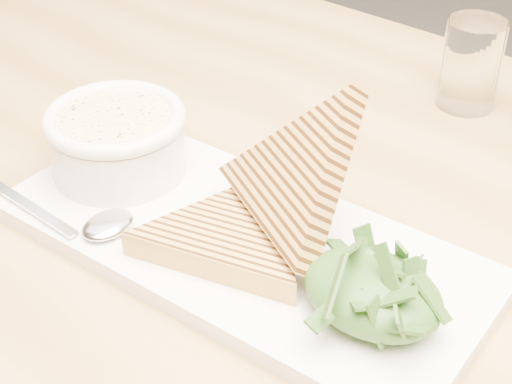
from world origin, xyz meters
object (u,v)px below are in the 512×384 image
Objects in this scene: platter at (241,243)px; glass_near at (471,64)px; table_top at (230,203)px; soup_bowl at (118,147)px.

platter is 0.35m from glass_near.
glass_near reaches higher than table_top.
table_top is at bearing 37.38° from soup_bowl.
table_top is at bearing 136.93° from platter.
platter is at bearing -94.45° from glass_near.
platter is (0.07, -0.07, 0.03)m from table_top.
soup_bowl is at bearing 178.60° from platter.
soup_bowl is 0.39m from glass_near.
glass_near is at bearing 62.79° from soup_bowl.
table_top is 10.43× the size of soup_bowl.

